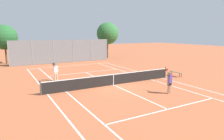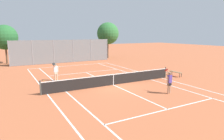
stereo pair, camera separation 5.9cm
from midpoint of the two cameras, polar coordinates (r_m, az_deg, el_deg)
ground_plane at (r=17.13m, az=0.49°, el=-4.29°), size 120.00×120.00×0.00m
court_line_markings at (r=17.13m, az=0.49°, el=-4.28°), size 11.10×23.90×0.01m
tennis_net at (r=17.01m, az=0.49°, el=-2.63°), size 12.00×0.10×1.07m
player_near_side at (r=15.09m, az=16.17°, el=-3.10°), size 0.59×0.80×1.77m
player_far_left at (r=19.16m, az=-15.69°, el=-0.26°), size 0.67×0.73×1.77m
loose_tennis_ball_0 at (r=19.47m, az=-18.83°, el=-2.96°), size 0.07×0.07×0.07m
loose_tennis_ball_1 at (r=20.80m, az=-11.95°, el=-1.79°), size 0.07×0.07×0.07m
courtside_bench at (r=21.58m, az=17.85°, el=-0.61°), size 0.36×1.50×0.47m
back_fence at (r=30.73m, az=-13.58°, el=5.21°), size 14.74×0.08×3.45m
tree_behind_left at (r=32.70m, az=-28.40°, el=8.01°), size 3.54×3.54×5.58m
tree_behind_right at (r=36.03m, az=-1.14°, el=10.29°), size 3.86×3.86×6.29m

